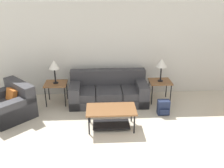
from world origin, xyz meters
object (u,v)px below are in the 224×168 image
at_px(couch, 109,92).
at_px(backpack, 163,108).
at_px(side_table_left, 56,85).
at_px(coffee_table, 111,114).
at_px(armchair, 10,105).
at_px(table_lamp_left, 54,65).
at_px(table_lamp_right, 162,63).
at_px(side_table_right, 160,83).

xyz_separation_m(couch, backpack, (1.32, -0.76, -0.11)).
bearing_deg(backpack, side_table_left, 164.42).
height_order(coffee_table, backpack, coffee_table).
relative_size(couch, armchair, 1.44).
height_order(table_lamp_left, table_lamp_right, same).
bearing_deg(armchair, table_lamp_left, 31.55).
bearing_deg(coffee_table, armchair, 164.30).
xyz_separation_m(armchair, table_lamp_left, (1.02, 0.63, 0.78)).
bearing_deg(backpack, table_lamp_left, 164.42).
distance_m(table_lamp_left, backpack, 2.95).
bearing_deg(coffee_table, couch, 90.31).
relative_size(couch, table_lamp_right, 3.32).
height_order(armchair, table_lamp_left, table_lamp_left).
height_order(side_table_left, table_lamp_left, table_lamp_left).
relative_size(coffee_table, backpack, 2.96).
bearing_deg(table_lamp_left, couch, 0.28).
relative_size(coffee_table, side_table_right, 1.88).
xyz_separation_m(coffee_table, table_lamp_right, (1.38, 1.31, 0.72)).
relative_size(table_lamp_left, table_lamp_right, 1.00).
distance_m(couch, armchair, 2.49).
distance_m(coffee_table, side_table_right, 1.91).
distance_m(armchair, side_table_right, 3.86).
relative_size(coffee_table, table_lamp_right, 1.75).
relative_size(side_table_right, table_lamp_left, 0.93).
bearing_deg(backpack, couch, 150.03).
bearing_deg(side_table_left, table_lamp_right, -0.00).
relative_size(armchair, table_lamp_left, 2.31).
bearing_deg(table_lamp_left, coffee_table, -43.14).
relative_size(side_table_right, backpack, 1.58).
height_order(side_table_right, table_lamp_left, table_lamp_left).
relative_size(side_table_left, backpack, 1.58).
height_order(armchair, backpack, armchair).
relative_size(couch, table_lamp_left, 3.32).
height_order(couch, armchair, couch).
height_order(side_table_right, table_lamp_right, table_lamp_right).
xyz_separation_m(coffee_table, table_lamp_left, (-1.40, 1.31, 0.72)).
xyz_separation_m(couch, coffee_table, (0.01, -1.31, 0.06)).
distance_m(coffee_table, backpack, 1.44).
xyz_separation_m(couch, armchair, (-2.41, -0.63, -0.01)).
bearing_deg(couch, backpack, -29.97).
distance_m(coffee_table, table_lamp_left, 2.04).
bearing_deg(side_table_right, armchair, -170.62).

